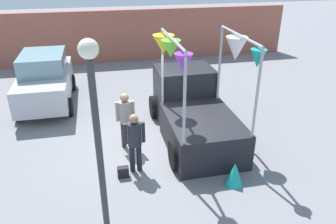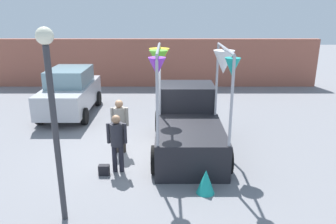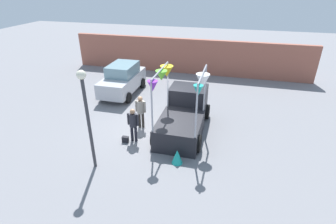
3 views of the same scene
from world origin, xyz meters
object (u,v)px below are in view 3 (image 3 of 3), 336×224
Objects in this scene: parked_car at (123,79)px; person_vendor at (141,109)px; folded_kite_bundle_teal at (177,157)px; vendor_truck at (184,112)px; handbag at (125,139)px; person_customer at (133,122)px; street_lamp at (86,108)px.

parked_car is 4.56m from person_vendor.
person_vendor is at bearing 135.20° from folded_kite_bundle_teal.
vendor_truck is 5.69m from parked_car.
folded_kite_bundle_teal reaches higher than handbag.
person_customer is 2.74m from street_lamp.
person_vendor is 1.69m from handbag.
street_lamp is (-0.73, -3.30, 1.56)m from person_vendor.
handbag is (2.30, -5.21, -0.80)m from parked_car.
person_customer is 2.66× the size of folded_kite_bundle_teal.
handbag is 2.73m from folded_kite_bundle_teal.
street_lamp is 3.93m from folded_kite_bundle_teal.
street_lamp is at bearing -162.03° from folded_kite_bundle_teal.
person_customer is 2.56m from folded_kite_bundle_teal.
parked_car reaches higher than person_vendor.
vendor_truck reaches higher than handbag.
person_vendor is 2.76× the size of folded_kite_bundle_teal.
person_customer is (-1.95, -1.65, 0.08)m from vendor_truck.
person_customer is at bearing -85.42° from person_vendor.
handbag is (-0.25, -1.43, -0.86)m from person_vendor.
vendor_truck is 3.04m from handbag.
folded_kite_bundle_teal is (0.28, -2.73, -0.58)m from vendor_truck.
parked_car is 1.02× the size of street_lamp.
vendor_truck is 6.73× the size of folded_kite_bundle_teal.
vendor_truck is at bearing 11.56° from person_vendor.
vendor_truck is 2.55m from person_customer.
person_vendor is at bearing 94.58° from person_customer.
handbag is at bearing -141.09° from vendor_truck.
vendor_truck is 2.44× the size of person_vendor.
folded_kite_bundle_teal is at bearing -44.80° from person_vendor.
folded_kite_bundle_teal is (3.06, 0.99, -2.25)m from street_lamp.
parked_car reaches higher than handbag.
street_lamp reaches higher than handbag.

